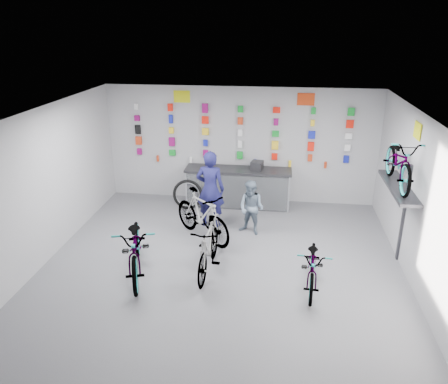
# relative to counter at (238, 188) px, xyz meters

# --- Properties ---
(floor) EXTENTS (8.00, 8.00, 0.00)m
(floor) POSITION_rel_counter_xyz_m (0.00, -3.54, -0.49)
(floor) COLOR #525257
(floor) RESTS_ON ground
(ceiling) EXTENTS (8.00, 8.00, 0.00)m
(ceiling) POSITION_rel_counter_xyz_m (0.00, -3.54, 2.51)
(ceiling) COLOR white
(ceiling) RESTS_ON wall_back
(wall_back) EXTENTS (7.00, 0.00, 7.00)m
(wall_back) POSITION_rel_counter_xyz_m (0.00, 0.46, 1.01)
(wall_back) COLOR #A9A8AB
(wall_back) RESTS_ON floor
(wall_front) EXTENTS (7.00, 0.00, 7.00)m
(wall_front) POSITION_rel_counter_xyz_m (0.00, -7.54, 1.01)
(wall_front) COLOR #A9A8AB
(wall_front) RESTS_ON floor
(wall_left) EXTENTS (0.00, 8.00, 8.00)m
(wall_left) POSITION_rel_counter_xyz_m (-3.50, -3.54, 1.01)
(wall_left) COLOR #A9A8AB
(wall_left) RESTS_ON floor
(wall_right) EXTENTS (0.00, 8.00, 8.00)m
(wall_right) POSITION_rel_counter_xyz_m (3.50, -3.54, 1.01)
(wall_right) COLOR #A9A8AB
(wall_right) RESTS_ON floor
(counter) EXTENTS (2.70, 0.66, 1.00)m
(counter) POSITION_rel_counter_xyz_m (0.00, 0.00, 0.00)
(counter) COLOR black
(counter) RESTS_ON floor
(merch_wall) EXTENTS (5.57, 0.08, 1.57)m
(merch_wall) POSITION_rel_counter_xyz_m (0.03, 0.39, 1.30)
(merch_wall) COLOR #870D5D
(merch_wall) RESTS_ON wall_back
(wall_bracket) EXTENTS (0.39, 1.90, 2.00)m
(wall_bracket) POSITION_rel_counter_xyz_m (3.33, -2.34, 0.98)
(wall_bracket) COLOR #333338
(wall_bracket) RESTS_ON wall_right
(sign_left) EXTENTS (0.42, 0.02, 0.30)m
(sign_left) POSITION_rel_counter_xyz_m (-1.50, 0.44, 2.23)
(sign_left) COLOR yellow
(sign_left) RESTS_ON wall_back
(sign_right) EXTENTS (0.42, 0.02, 0.30)m
(sign_right) POSITION_rel_counter_xyz_m (1.60, 0.44, 2.23)
(sign_right) COLOR red
(sign_right) RESTS_ON wall_back
(sign_side) EXTENTS (0.02, 0.40, 0.30)m
(sign_side) POSITION_rel_counter_xyz_m (3.48, -2.34, 2.16)
(sign_side) COLOR yellow
(sign_side) RESTS_ON wall_right
(bike_left) EXTENTS (1.32, 2.24, 1.11)m
(bike_left) POSITION_rel_counter_xyz_m (-1.56, -3.53, 0.07)
(bike_left) COLOR gray
(bike_left) RESTS_ON floor
(bike_center) EXTENTS (0.57, 1.75, 1.04)m
(bike_center) POSITION_rel_counter_xyz_m (-0.22, -3.32, 0.03)
(bike_center) COLOR gray
(bike_center) RESTS_ON floor
(bike_right) EXTENTS (0.71, 1.70, 0.87)m
(bike_right) POSITION_rel_counter_xyz_m (1.72, -3.56, -0.05)
(bike_right) COLOR gray
(bike_right) RESTS_ON floor
(bike_service) EXTENTS (1.71, 1.64, 1.11)m
(bike_service) POSITION_rel_counter_xyz_m (-0.59, -1.96, 0.07)
(bike_service) COLOR gray
(bike_service) RESTS_ON floor
(bike_wall) EXTENTS (0.63, 1.80, 0.95)m
(bike_wall) POSITION_rel_counter_xyz_m (3.25, -2.34, 1.57)
(bike_wall) COLOR gray
(bike_wall) RESTS_ON wall_bracket
(clerk) EXTENTS (0.69, 0.48, 1.81)m
(clerk) POSITION_rel_counter_xyz_m (-0.51, -1.28, 0.42)
(clerk) COLOR #18184D
(clerk) RESTS_ON floor
(customer) EXTENTS (0.74, 0.67, 1.25)m
(customer) POSITION_rel_counter_xyz_m (0.46, -1.57, 0.14)
(customer) COLOR slate
(customer) RESTS_ON floor
(spare_wheel) EXTENTS (0.77, 0.21, 0.77)m
(spare_wheel) POSITION_rel_counter_xyz_m (-1.25, -0.37, -0.11)
(spare_wheel) COLOR black
(spare_wheel) RESTS_ON floor
(register) EXTENTS (0.33, 0.35, 0.22)m
(register) POSITION_rel_counter_xyz_m (0.47, 0.01, 0.62)
(register) COLOR black
(register) RESTS_ON counter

